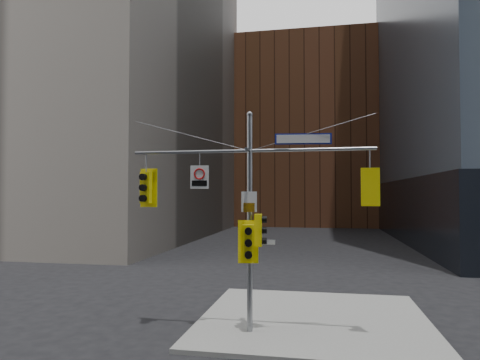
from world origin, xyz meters
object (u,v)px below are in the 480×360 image
at_px(traffic_light_west_arm, 146,188).
at_px(street_sign_blade, 303,139).
at_px(signal_assembly, 250,199).
at_px(regulatory_sign_arm, 199,176).
at_px(traffic_light_east_arm, 370,187).
at_px(traffic_light_pole_side, 260,230).
at_px(traffic_light_pole_front, 248,242).

relative_size(traffic_light_west_arm, street_sign_blade, 0.74).
height_order(signal_assembly, regulatory_sign_arm, signal_assembly).
distance_m(signal_assembly, traffic_light_east_arm, 3.81).
distance_m(traffic_light_east_arm, street_sign_blade, 2.57).
relative_size(traffic_light_pole_side, regulatory_sign_arm, 1.34).
distance_m(traffic_light_west_arm, street_sign_blade, 5.56).
height_order(street_sign_blade, regulatory_sign_arm, street_sign_blade).
xyz_separation_m(traffic_light_west_arm, traffic_light_pole_side, (3.92, -0.00, -1.39)).
bearing_deg(traffic_light_east_arm, traffic_light_west_arm, 2.71).
distance_m(signal_assembly, street_sign_blade, 2.60).
relative_size(traffic_light_pole_side, street_sign_blade, 0.58).
bearing_deg(regulatory_sign_arm, signal_assembly, -1.89).
bearing_deg(traffic_light_pole_side, signal_assembly, 86.21).
height_order(traffic_light_pole_front, regulatory_sign_arm, regulatory_sign_arm).
bearing_deg(signal_assembly, traffic_light_pole_front, -90.26).
xyz_separation_m(traffic_light_west_arm, traffic_light_east_arm, (7.39, -0.01, -0.00)).
xyz_separation_m(traffic_light_pole_front, regulatory_sign_arm, (-1.70, 0.25, 2.13)).
bearing_deg(signal_assembly, regulatory_sign_arm, -179.32).
distance_m(traffic_light_pole_side, traffic_light_pole_front, 0.56).
bearing_deg(traffic_light_pole_front, traffic_light_west_arm, 164.99).
height_order(traffic_light_west_arm, traffic_light_pole_front, traffic_light_west_arm).
bearing_deg(traffic_light_pole_side, traffic_light_west_arm, 84.15).
xyz_separation_m(traffic_light_pole_side, regulatory_sign_arm, (-2.02, -0.03, 1.76)).
relative_size(traffic_light_east_arm, regulatory_sign_arm, 1.52).
xyz_separation_m(traffic_light_west_arm, street_sign_blade, (5.34, -0.01, 1.55)).
bearing_deg(street_sign_blade, traffic_light_east_arm, -6.80).
height_order(traffic_light_east_arm, street_sign_blade, street_sign_blade).
xyz_separation_m(traffic_light_east_arm, street_sign_blade, (-2.05, 0.00, 1.55)).
relative_size(street_sign_blade, regulatory_sign_arm, 2.31).
relative_size(signal_assembly, traffic_light_east_arm, 6.78).
bearing_deg(traffic_light_pole_front, traffic_light_pole_side, 29.99).
relative_size(traffic_light_west_arm, regulatory_sign_arm, 1.72).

